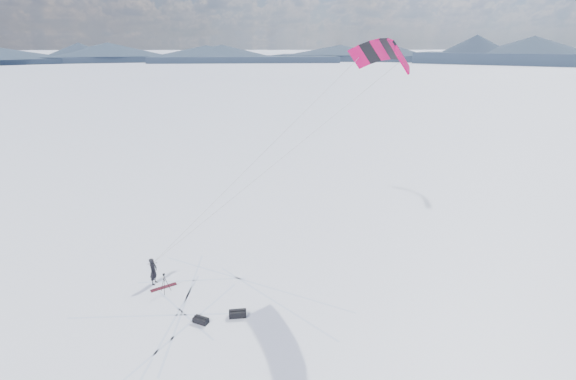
{
  "coord_description": "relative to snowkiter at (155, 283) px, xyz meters",
  "views": [
    {
      "loc": [
        5.61,
        -19.91,
        13.87
      ],
      "look_at": [
        7.04,
        4.45,
        5.23
      ],
      "focal_mm": 26.0,
      "sensor_mm": 36.0,
      "label": 1
    }
  ],
  "objects": [
    {
      "name": "power_kite",
      "position": [
        14.13,
        3.6,
        13.19
      ],
      "size": [
        15.49,
        6.59,
        12.77
      ],
      "color": "#BE0347",
      "rests_on": "ground"
    },
    {
      "name": "horizon_hills",
      "position": [
        1.22,
        -2.6,
        3.38
      ],
      "size": [
        704.0,
        704.0,
        8.44
      ],
      "color": "#1C2A3C",
      "rests_on": "ground"
    },
    {
      "name": "gear_bag_b",
      "position": [
        3.34,
        -3.99,
        0.16
      ],
      "size": [
        0.88,
        0.71,
        0.36
      ],
      "rotation": [
        0.0,
        0.0,
        -0.47
      ],
      "color": "black",
      "rests_on": "ground"
    },
    {
      "name": "tripod",
      "position": [
        0.86,
        -0.99,
        0.8
      ],
      "size": [
        0.6,
        0.52,
        1.24
      ],
      "rotation": [
        0.0,
        0.0,
        0.53
      ],
      "color": "black",
      "rests_on": "ground"
    },
    {
      "name": "gear_bag_a",
      "position": [
        5.24,
        -3.57,
        0.18
      ],
      "size": [
        0.94,
        0.49,
        0.41
      ],
      "rotation": [
        0.0,
        0.0,
        0.06
      ],
      "color": "black",
      "rests_on": "ground"
    },
    {
      "name": "snowkiter",
      "position": [
        0.0,
        0.0,
        0.0
      ],
      "size": [
        0.53,
        0.69,
        1.7
      ],
      "primitive_type": "imported",
      "rotation": [
        0.0,
        0.0,
        1.36
      ],
      "color": "black",
      "rests_on": "ground"
    },
    {
      "name": "snow_tracks",
      "position": [
        0.81,
        -3.25,
        0.0
      ],
      "size": [
        17.62,
        14.39,
        0.01
      ],
      "color": "silver",
      "rests_on": "ground"
    },
    {
      "name": "ground",
      "position": [
        1.22,
        -2.6,
        0.0
      ],
      "size": [
        1800.0,
        1800.0,
        0.0
      ],
      "primitive_type": "plane",
      "color": "white"
    },
    {
      "name": "snowboard",
      "position": [
        0.64,
        -0.5,
        0.02
      ],
      "size": [
        1.48,
        1.03,
        0.04
      ],
      "primitive_type": "cube",
      "rotation": [
        0.0,
        0.0,
        0.53
      ],
      "color": "maroon",
      "rests_on": "ground"
    }
  ]
}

